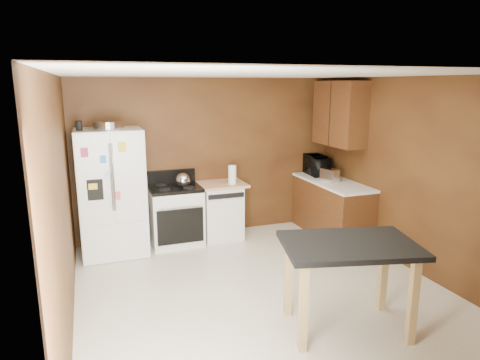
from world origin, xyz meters
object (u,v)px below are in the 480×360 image
pen_cup (79,126)px  island (349,256)px  kettle (183,180)px  microwave (317,166)px  gas_range (176,214)px  paper_towel (232,175)px  dishwasher (220,210)px  roasting_pan (109,125)px  toaster (330,175)px  refrigerator (112,193)px  green_canister (233,178)px

pen_cup → island: 3.80m
kettle → island: kettle is taller
microwave → gas_range: bearing=96.5°
paper_towel → kettle: bearing=178.8°
paper_towel → dishwasher: (-0.16, 0.11, -0.58)m
roasting_pan → toaster: 3.40m
gas_range → pen_cup: bearing=-173.4°
refrigerator → dishwasher: 1.69m
pen_cup → dishwasher: 2.45m
dishwasher → paper_towel: bearing=-33.5°
roasting_pan → refrigerator: size_ratio=0.24×
roasting_pan → gas_range: (0.89, 0.09, -1.39)m
roasting_pan → gas_range: roasting_pan is taller
paper_towel → roasting_pan: bearing=-179.9°
roasting_pan → refrigerator: roasting_pan is taller
refrigerator → island: size_ratio=1.25×
microwave → refrigerator: size_ratio=0.30×
kettle → green_canister: kettle is taller
gas_range → dishwasher: gas_range is taller
paper_towel → microwave: 1.56m
roasting_pan → gas_range: bearing=5.6°
kettle → refrigerator: bearing=179.6°
refrigerator → gas_range: (0.91, 0.06, -0.44)m
roasting_pan → dishwasher: 2.14m
roasting_pan → toaster: bearing=-6.9°
roasting_pan → microwave: size_ratio=0.79×
pen_cup → toaster: (3.65, -0.33, -0.86)m
toaster → gas_range: bearing=152.3°
roasting_pan → green_canister: bearing=4.0°
paper_towel → island: 2.84m
dishwasher → refrigerator: bearing=-177.0°
paper_towel → island: paper_towel is taller
pen_cup → green_canister: size_ratio=1.11×
gas_range → island: (1.12, -2.90, 0.31)m
pen_cup → paper_towel: 2.31m
roasting_pan → microwave: (3.33, 0.15, -0.81)m
microwave → green_canister: bearing=95.9°
microwave → paper_towel: bearing=100.4°
kettle → refrigerator: refrigerator is taller
paper_towel → toaster: size_ratio=1.06×
paper_towel → gas_range: paper_towel is taller
kettle → roasting_pan: bearing=-178.9°
gas_range → island: 3.12m
toaster → dishwasher: size_ratio=0.31×
paper_towel → green_canister: 0.16m
roasting_pan → kettle: size_ratio=2.00×
green_canister → microwave: (1.50, 0.02, 0.10)m
microwave → island: size_ratio=0.37×
pen_cup → paper_towel: (2.16, 0.06, -0.83)m
gas_range → microwave: bearing=1.4°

